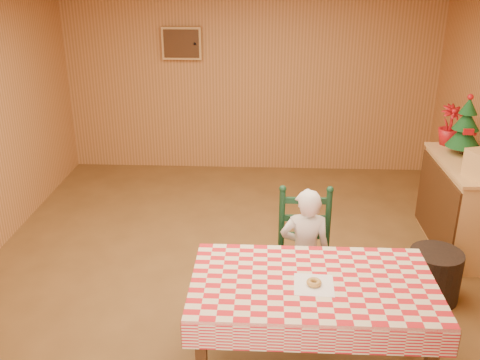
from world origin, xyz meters
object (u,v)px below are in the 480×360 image
(shelf_unit, at_px, (461,205))
(seated_child, at_px, (305,253))
(dining_table, at_px, (313,291))
(christmas_tree, at_px, (465,127))
(ladder_chair, at_px, (304,255))
(storage_bin, at_px, (434,275))

(shelf_unit, bearing_deg, seated_child, -144.17)
(dining_table, height_order, seated_child, seated_child)
(dining_table, relative_size, shelf_unit, 1.34)
(dining_table, distance_m, christmas_tree, 2.79)
(dining_table, xyz_separation_m, shelf_unit, (1.65, 1.92, -0.22))
(ladder_chair, height_order, christmas_tree, christmas_tree)
(storage_bin, bearing_deg, ladder_chair, -170.37)
(seated_child, distance_m, shelf_unit, 2.04)
(dining_table, xyz_separation_m, christmas_tree, (1.66, 2.17, 0.52))
(christmas_tree, bearing_deg, shelf_unit, -91.98)
(shelf_unit, xyz_separation_m, storage_bin, (-0.51, -0.94, -0.24))
(shelf_unit, relative_size, christmas_tree, 2.00)
(ladder_chair, height_order, seated_child, seated_child)
(seated_child, height_order, storage_bin, seated_child)
(seated_child, xyz_separation_m, shelf_unit, (1.65, 1.19, -0.10))
(ladder_chair, relative_size, christmas_tree, 1.74)
(seated_child, height_order, christmas_tree, christmas_tree)
(christmas_tree, distance_m, storage_bin, 1.63)
(ladder_chair, height_order, shelf_unit, ladder_chair)
(shelf_unit, height_order, christmas_tree, christmas_tree)
(ladder_chair, xyz_separation_m, seated_child, (-0.00, -0.06, 0.06))
(shelf_unit, height_order, storage_bin, shelf_unit)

